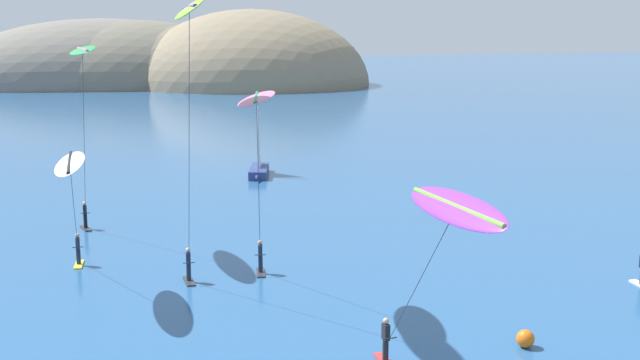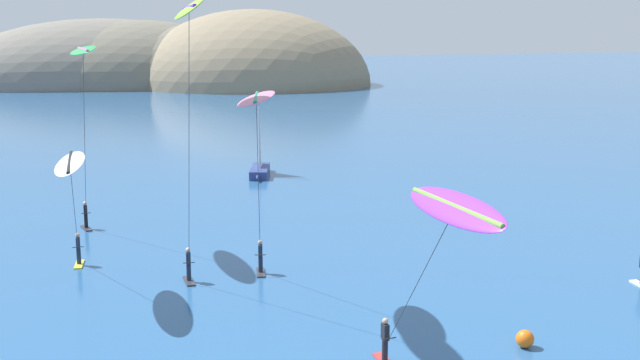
{
  "view_description": "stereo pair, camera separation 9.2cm",
  "coord_description": "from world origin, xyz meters",
  "views": [
    {
      "loc": [
        -12.71,
        -12.33,
        12.11
      ],
      "look_at": [
        -0.47,
        22.75,
        4.96
      ],
      "focal_mm": 45.0,
      "sensor_mm": 36.0,
      "label": 1
    },
    {
      "loc": [
        -12.62,
        -12.36,
        12.11
      ],
      "look_at": [
        -0.47,
        22.75,
        4.96
      ],
      "focal_mm": 45.0,
      "sensor_mm": 36.0,
      "label": 2
    }
  ],
  "objects": [
    {
      "name": "kitesurfer_green",
      "position": [
        -10.48,
        32.3,
        10.13
      ],
      "size": [
        1.5,
        8.89,
        11.17
      ],
      "color": "#2D2D33",
      "rests_on": "ground"
    },
    {
      "name": "marker_buoy",
      "position": [
        4.26,
        12.41,
        0.35
      ],
      "size": [
        0.7,
        0.7,
        0.7
      ],
      "primitive_type": "sphere",
      "color": "orange",
      "rests_on": "ground"
    },
    {
      "name": "kitesurfer_lime",
      "position": [
        -6.92,
        20.14,
        11.85
      ],
      "size": [
        1.76,
        8.46,
        13.29
      ],
      "color": "#2D2D33",
      "rests_on": "ground"
    },
    {
      "name": "kitesurfer_purple",
      "position": [
        -1.31,
        8.6,
        6.27
      ],
      "size": [
        1.14,
        8.23,
        7.25
      ],
      "color": "red",
      "rests_on": "ground"
    },
    {
      "name": "kitesurfer_white",
      "position": [
        -11.65,
        24.25,
        5.81
      ],
      "size": [
        1.72,
        9.15,
        6.54
      ],
      "color": "yellow",
      "rests_on": "ground"
    },
    {
      "name": "sailboat_near",
      "position": [
        3.83,
        50.3,
        0.64
      ],
      "size": [
        2.87,
        5.9,
        5.7
      ],
      "color": "navy",
      "rests_on": "ground"
    },
    {
      "name": "headland_island",
      "position": [
        14.66,
        156.58,
        0.0
      ],
      "size": [
        86.35,
        52.91,
        31.16
      ],
      "color": "#84755B",
      "rests_on": "ground"
    },
    {
      "name": "kitesurfer_pink",
      "position": [
        -4.05,
        20.67,
        8.5
      ],
      "size": [
        3.08,
        7.87,
        9.46
      ],
      "color": "#2D2D33",
      "rests_on": "ground"
    }
  ]
}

